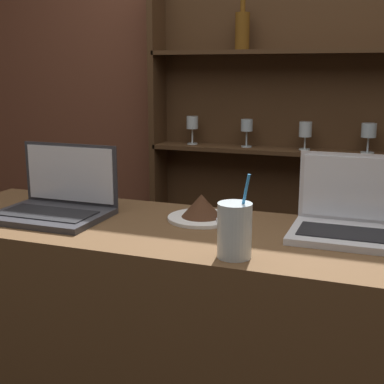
{
  "coord_description": "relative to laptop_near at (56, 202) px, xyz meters",
  "views": [
    {
      "loc": [
        0.35,
        -1.09,
        1.38
      ],
      "look_at": [
        -0.15,
        0.28,
        1.05
      ],
      "focal_mm": 50.0,
      "sensor_mm": 36.0,
      "label": 1
    }
  ],
  "objects": [
    {
      "name": "back_wall",
      "position": [
        0.58,
        1.3,
        0.36
      ],
      "size": [
        7.0,
        0.06,
        2.7
      ],
      "color": "brown",
      "rests_on": "ground_plane"
    },
    {
      "name": "back_shelf",
      "position": [
        0.57,
        1.23,
        -0.04
      ],
      "size": [
        1.52,
        0.18,
        1.83
      ],
      "color": "#472D19",
      "rests_on": "ground_plane"
    },
    {
      "name": "laptop_near",
      "position": [
        0.0,
        0.0,
        0.0
      ],
      "size": [
        0.33,
        0.25,
        0.21
      ],
      "color": "#333338",
      "rests_on": "bar_counter"
    },
    {
      "name": "laptop_far",
      "position": [
        0.86,
        0.11,
        0.0
      ],
      "size": [
        0.31,
        0.23,
        0.21
      ],
      "color": "silver",
      "rests_on": "bar_counter"
    },
    {
      "name": "cake_plate",
      "position": [
        0.43,
        0.11,
        -0.01
      ],
      "size": [
        0.2,
        0.2,
        0.08
      ],
      "color": "white",
      "rests_on": "bar_counter"
    },
    {
      "name": "water_glass",
      "position": [
        0.61,
        -0.17,
        0.02
      ],
      "size": [
        0.08,
        0.08,
        0.2
      ],
      "color": "silver",
      "rests_on": "bar_counter"
    }
  ]
}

